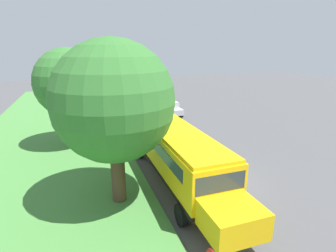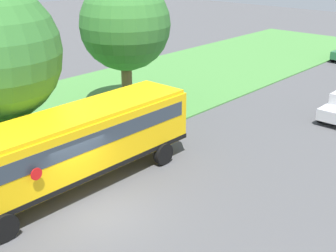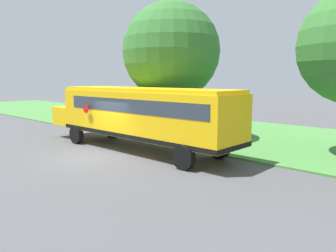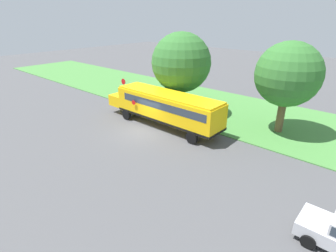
{
  "view_description": "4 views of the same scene",
  "coord_description": "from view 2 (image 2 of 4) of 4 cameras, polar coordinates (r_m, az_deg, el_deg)",
  "views": [
    {
      "loc": [
        -7.4,
        -12.41,
        7.53
      ],
      "look_at": [
        -1.01,
        5.81,
        1.79
      ],
      "focal_mm": 28.0,
      "sensor_mm": 36.0,
      "label": 1
    },
    {
      "loc": [
        11.8,
        -9.5,
        9.25
      ],
      "look_at": [
        -1.5,
        5.45,
        1.5
      ],
      "focal_mm": 50.0,
      "sensor_mm": 36.0,
      "label": 2
    },
    {
      "loc": [
        8.67,
        12.83,
        3.62
      ],
      "look_at": [
        -1.5,
        3.38,
        1.6
      ],
      "focal_mm": 35.0,
      "sensor_mm": 36.0,
      "label": 3
    },
    {
      "loc": [
        14.11,
        15.53,
        9.39
      ],
      "look_at": [
        -0.65,
        2.49,
        1.04
      ],
      "focal_mm": 28.0,
      "sensor_mm": 36.0,
      "label": 4
    }
  ],
  "objects": [
    {
      "name": "ground_plane",
      "position": [
        17.75,
        -8.24,
        -10.47
      ],
      "size": [
        120.0,
        120.0,
        0.0
      ],
      "primitive_type": "plane",
      "color": "#4C4C4F"
    },
    {
      "name": "school_bus",
      "position": [
        18.88,
        -11.55,
        -2.11
      ],
      "size": [
        2.84,
        12.42,
        3.16
      ],
      "color": "yellow",
      "rests_on": "ground"
    },
    {
      "name": "oak_tree_roadside_mid",
      "position": [
        27.25,
        -5.3,
        12.36
      ],
      "size": [
        5.22,
        5.22,
        7.64
      ],
      "color": "brown",
      "rests_on": "ground"
    }
  ]
}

